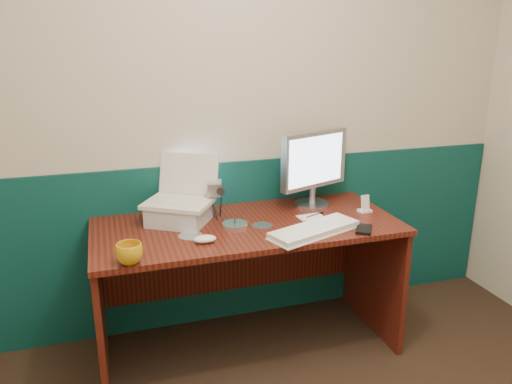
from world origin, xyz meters
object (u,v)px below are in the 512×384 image
object	(u,v)px
mug	(129,253)
camcorder	(215,201)
keyboard	(314,230)
desk	(248,287)
laptop	(177,179)
monitor	(313,168)

from	to	relation	value
mug	camcorder	size ratio (longest dim) A/B	0.64
keyboard	mug	distance (m)	0.91
desk	laptop	xyz separation A→B (m)	(-0.34, 0.12, 0.61)
monitor	keyboard	size ratio (longest dim) A/B	0.93
camcorder	mug	bearing A→B (deg)	-120.62
keyboard	camcorder	distance (m)	0.57
laptop	mug	size ratio (longest dim) A/B	2.82
mug	camcorder	bearing A→B (deg)	43.20
monitor	camcorder	world-z (taller)	monitor
desk	keyboard	bearing A→B (deg)	-38.43
keyboard	mug	xyz separation A→B (m)	(-0.91, -0.08, 0.03)
laptop	camcorder	size ratio (longest dim) A/B	1.80
desk	mug	size ratio (longest dim) A/B	13.53
monitor	mug	bearing A→B (deg)	-175.59
desk	camcorder	size ratio (longest dim) A/B	8.64
laptop	mug	world-z (taller)	laptop
keyboard	mug	size ratio (longest dim) A/B	4.12
desk	keyboard	world-z (taller)	keyboard
desk	monitor	xyz separation A→B (m)	(0.44, 0.17, 0.60)
desk	monitor	world-z (taller)	monitor
desk	laptop	size ratio (longest dim) A/B	4.80
laptop	mug	bearing A→B (deg)	-91.26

